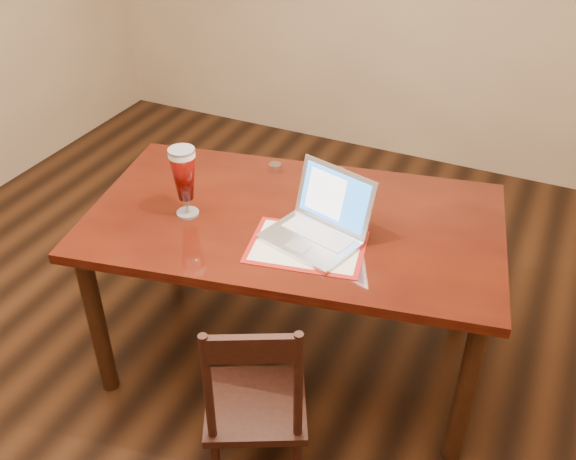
% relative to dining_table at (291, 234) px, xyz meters
% --- Properties ---
extents(ground, '(5.00, 5.00, 0.00)m').
position_rel_dining_table_xyz_m(ground, '(-0.29, -0.22, -0.73)').
color(ground, black).
rests_on(ground, ground).
extents(dining_table, '(1.90, 1.30, 1.13)m').
position_rel_dining_table_xyz_m(dining_table, '(0.00, 0.00, 0.00)').
color(dining_table, '#471409').
rests_on(dining_table, ground).
extents(dining_chair, '(0.50, 0.49, 0.89)m').
position_rel_dining_table_xyz_m(dining_chair, '(0.16, -0.67, -0.31)').
color(dining_chair, black).
rests_on(dining_chair, ground).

